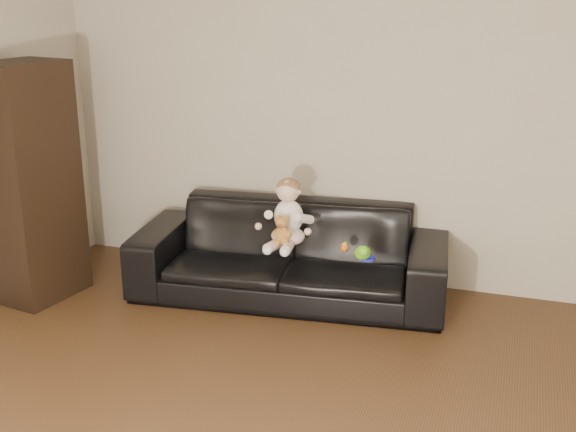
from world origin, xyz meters
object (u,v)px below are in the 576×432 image
(baby, at_px, (287,217))
(teddy_bear, at_px, (282,230))
(toy_green, at_px, (363,253))
(sofa, at_px, (289,253))
(cabinet, at_px, (31,183))
(toy_rattle, at_px, (345,248))
(toy_blue_disc, at_px, (367,258))

(baby, height_order, teddy_bear, baby)
(teddy_bear, height_order, toy_green, teddy_bear)
(sofa, height_order, cabinet, cabinet)
(sofa, xyz_separation_m, baby, (0.02, -0.13, 0.33))
(toy_rattle, bearing_deg, teddy_bear, -160.56)
(sofa, height_order, baby, baby)
(cabinet, xyz_separation_m, teddy_bear, (1.83, 0.30, -0.27))
(toy_green, height_order, toy_blue_disc, toy_green)
(sofa, height_order, toy_green, sofa)
(baby, height_order, toy_green, baby)
(baby, distance_m, toy_rattle, 0.47)
(sofa, distance_m, teddy_bear, 0.39)
(cabinet, xyz_separation_m, toy_green, (2.40, 0.35, -0.38))
(toy_rattle, relative_size, toy_blue_disc, 0.59)
(cabinet, height_order, toy_green, cabinet)
(toy_green, relative_size, toy_rattle, 2.15)
(baby, bearing_deg, sofa, 102.42)
(toy_green, bearing_deg, baby, 170.04)
(teddy_bear, bearing_deg, baby, 108.04)
(sofa, bearing_deg, cabinet, -167.93)
(baby, xyz_separation_m, toy_blue_disc, (0.61, -0.09, -0.21))
(cabinet, distance_m, baby, 1.89)
(toy_rattle, bearing_deg, cabinet, -168.61)
(cabinet, relative_size, toy_blue_disc, 16.46)
(cabinet, relative_size, toy_green, 12.92)
(cabinet, bearing_deg, toy_green, 18.78)
(sofa, xyz_separation_m, toy_rattle, (0.45, -0.13, 0.14))
(sofa, xyz_separation_m, toy_green, (0.61, -0.23, 0.15))
(toy_blue_disc, bearing_deg, cabinet, -171.48)
(toy_green, bearing_deg, teddy_bear, -175.08)
(sofa, xyz_separation_m, toy_blue_disc, (0.64, -0.22, 0.11))
(teddy_bear, bearing_deg, sofa, 111.43)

